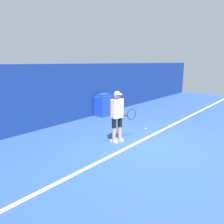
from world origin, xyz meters
name	(u,v)px	position (x,y,z in m)	size (l,w,h in m)	color
ground_plane	(157,147)	(0.00, 0.00, 0.00)	(24.00, 24.00, 0.00)	#2D5193
back_wall	(65,94)	(0.00, 4.23, 1.20)	(24.00, 0.10, 2.39)	navy
court_baseline	(139,142)	(0.00, 0.65, 0.01)	(21.60, 0.10, 0.01)	white
tennis_player	(117,114)	(-0.42, 1.19, 0.90)	(0.94, 0.38, 1.62)	tan
tennis_ball	(145,129)	(1.24, 1.16, 0.03)	(0.07, 0.07, 0.07)	#D1E533
covered_chair	(104,105)	(1.89, 3.84, 0.49)	(0.74, 0.57, 1.03)	blue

